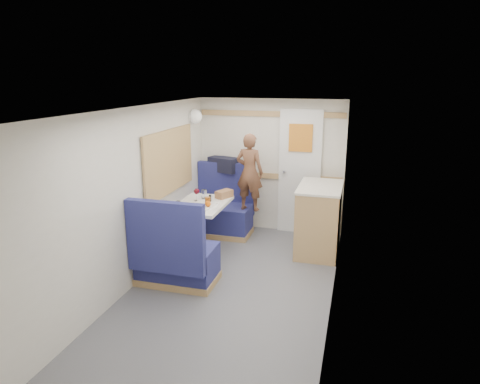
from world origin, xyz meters
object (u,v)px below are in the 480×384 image
(galley_counter, at_px, (319,218))
(orange_fruit, at_px, (208,204))
(person, at_px, (250,172))
(dome_light, at_px, (195,116))
(dinette_table, at_px, (201,215))
(tray, at_px, (202,206))
(beer_glass, at_px, (208,201))
(bread_loaf, at_px, (224,194))
(tumbler_left, at_px, (178,205))
(bench_far, at_px, (222,214))
(tumbler_mid, at_px, (204,194))
(duffel_bag, at_px, (224,164))
(pepper_grinder, at_px, (210,198))
(cheese_block, at_px, (197,208))
(bench_near, at_px, (175,260))
(wine_glass, at_px, (197,192))

(galley_counter, height_order, orange_fruit, galley_counter)
(person, bearing_deg, dome_light, 0.31)
(dinette_table, relative_size, tray, 2.51)
(tray, xyz_separation_m, beer_glass, (0.06, 0.06, 0.05))
(bread_loaf, bearing_deg, tumbler_left, -119.95)
(bench_far, bearing_deg, bread_loaf, -68.78)
(galley_counter, height_order, beer_glass, galley_counter)
(dinette_table, xyz_separation_m, tumbler_left, (-0.18, -0.33, 0.21))
(tumbler_mid, bearing_deg, bread_loaf, 22.37)
(person, height_order, duffel_bag, person)
(duffel_bag, bearing_deg, pepper_grinder, -64.81)
(person, height_order, tumbler_mid, person)
(tray, bearing_deg, pepper_grinder, 84.97)
(tray, bearing_deg, cheese_block, -87.65)
(bench_near, xyz_separation_m, tumbler_mid, (-0.04, 1.10, 0.48))
(galley_counter, height_order, tray, galley_counter)
(pepper_grinder, height_order, bread_loaf, bread_loaf)
(cheese_block, bearing_deg, galley_counter, 31.88)
(person, height_order, pepper_grinder, person)
(person, bearing_deg, cheese_block, 77.81)
(dinette_table, distance_m, galley_counter, 1.57)
(wine_glass, relative_size, pepper_grinder, 1.96)
(dinette_table, distance_m, tumbler_left, 0.43)
(dome_light, distance_m, tray, 1.48)
(person, xyz_separation_m, tray, (-0.40, -0.86, -0.27))
(dome_light, bearing_deg, duffel_bag, 38.26)
(person, xyz_separation_m, tumbler_left, (-0.63, -1.06, -0.23))
(person, xyz_separation_m, cheese_block, (-0.39, -1.05, -0.24))
(dome_light, height_order, tumbler_mid, dome_light)
(beer_glass, xyz_separation_m, bread_loaf, (0.09, 0.40, -0.01))
(bench_far, relative_size, bread_loaf, 4.39)
(bench_near, bearing_deg, person, 74.02)
(orange_fruit, bearing_deg, bench_far, 98.46)
(bench_near, bearing_deg, bread_loaf, 80.26)
(cheese_block, distance_m, tumbler_mid, 0.56)
(tumbler_mid, bearing_deg, pepper_grinder, -42.37)
(dinette_table, height_order, pepper_grinder, pepper_grinder)
(beer_glass, distance_m, bread_loaf, 0.41)
(bench_far, bearing_deg, bench_near, -90.00)
(bench_near, bearing_deg, duffel_bag, 91.38)
(dinette_table, height_order, cheese_block, cheese_block)
(dome_light, bearing_deg, cheese_block, -68.70)
(person, xyz_separation_m, wine_glass, (-0.55, -0.65, -0.16))
(duffel_bag, relative_size, beer_glass, 4.16)
(beer_glass, bearing_deg, tumbler_left, -138.49)
(bench_far, bearing_deg, tumbler_left, -98.43)
(cheese_block, distance_m, pepper_grinder, 0.44)
(dinette_table, distance_m, bread_loaf, 0.44)
(duffel_bag, relative_size, tumbler_mid, 3.89)
(dome_light, xyz_separation_m, tray, (0.45, -0.98, -1.02))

